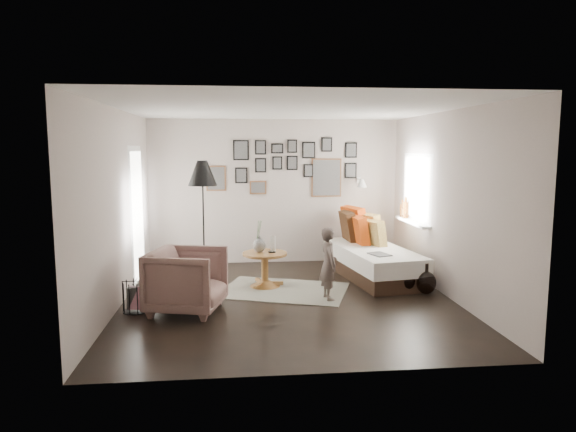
{
  "coord_description": "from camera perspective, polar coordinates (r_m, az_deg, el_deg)",
  "views": [
    {
      "loc": [
        -0.71,
        -6.87,
        2.07
      ],
      "look_at": [
        0.05,
        0.5,
        1.1
      ],
      "focal_mm": 32.0,
      "sensor_mm": 36.0,
      "label": 1
    }
  ],
  "objects": [
    {
      "name": "vase",
      "position": [
        7.71,
        -3.21,
        -2.98
      ],
      "size": [
        0.19,
        0.19,
        0.48
      ],
      "color": "black",
      "rests_on": "pedestal_table"
    },
    {
      "name": "candles",
      "position": [
        7.7,
        -1.79,
        -3.18
      ],
      "size": [
        0.12,
        0.12,
        0.25
      ],
      "color": "black",
      "rests_on": "pedestal_table"
    },
    {
      "name": "wall_back",
      "position": [
        9.33,
        -1.51,
        2.72
      ],
      "size": [
        4.5,
        0.0,
        4.5
      ],
      "primitive_type": "plane",
      "rotation": [
        1.57,
        0.0,
        0.0
      ],
      "color": "#AEA098",
      "rests_on": "ground"
    },
    {
      "name": "child",
      "position": [
        7.09,
        4.52,
        -5.31
      ],
      "size": [
        0.3,
        0.4,
        1.01
      ],
      "primitive_type": "imported",
      "rotation": [
        0.0,
        0.0,
        1.73
      ],
      "color": "brown",
      "rests_on": "ground"
    },
    {
      "name": "window_right",
      "position": [
        8.78,
        13.35,
        -0.19
      ],
      "size": [
        0.15,
        1.32,
        1.3
      ],
      "color": "white",
      "rests_on": "wall_right"
    },
    {
      "name": "floor_lamp",
      "position": [
        7.9,
        -9.48,
        4.21
      ],
      "size": [
        0.44,
        0.44,
        1.9
      ],
      "rotation": [
        0.0,
        0.0,
        -0.08
      ],
      "color": "black",
      "rests_on": "ground"
    },
    {
      "name": "pedestal_table",
      "position": [
        7.78,
        -2.59,
        -6.12
      ],
      "size": [
        0.67,
        0.67,
        0.53
      ],
      "rotation": [
        0.0,
        0.0,
        -0.36
      ],
      "color": "brown",
      "rests_on": "ground"
    },
    {
      "name": "magazine_on_daybed",
      "position": [
        7.84,
        10.14,
        -4.21
      ],
      "size": [
        0.33,
        0.39,
        0.02
      ],
      "primitive_type": "cube",
      "rotation": [
        0.0,
        0.0,
        0.33
      ],
      "color": "black",
      "rests_on": "daybed"
    },
    {
      "name": "demijohn_large",
      "position": [
        7.7,
        12.89,
        -6.88
      ],
      "size": [
        0.33,
        0.33,
        0.49
      ],
      "color": "black",
      "rests_on": "ground"
    },
    {
      "name": "ground",
      "position": [
        7.21,
        0.01,
        -9.22
      ],
      "size": [
        4.8,
        4.8,
        0.0
      ],
      "primitive_type": "plane",
      "color": "black",
      "rests_on": "ground"
    },
    {
      "name": "magazine_basket",
      "position": [
        6.92,
        -16.56,
        -8.57
      ],
      "size": [
        0.32,
        0.32,
        0.4
      ],
      "rotation": [
        0.0,
        0.0,
        0.0
      ],
      "color": "black",
      "rests_on": "ground"
    },
    {
      "name": "wall_left",
      "position": [
        7.09,
        -18.4,
        0.83
      ],
      "size": [
        0.0,
        4.8,
        4.8
      ],
      "primitive_type": "plane",
      "rotation": [
        1.57,
        0.0,
        1.57
      ],
      "color": "#AEA098",
      "rests_on": "ground"
    },
    {
      "name": "wall_sconce",
      "position": [
        9.31,
        8.19,
        3.64
      ],
      "size": [
        0.18,
        0.36,
        0.16
      ],
      "color": "white",
      "rests_on": "wall_back"
    },
    {
      "name": "door_left",
      "position": [
        8.28,
        -16.45,
        0.07
      ],
      "size": [
        0.0,
        2.14,
        2.14
      ],
      "color": "white",
      "rests_on": "wall_left"
    },
    {
      "name": "demijohn_small",
      "position": [
        7.68,
        15.09,
        -7.14
      ],
      "size": [
        0.29,
        0.29,
        0.45
      ],
      "color": "black",
      "rests_on": "ground"
    },
    {
      "name": "wall_front",
      "position": [
        4.6,
        3.1,
        -2.2
      ],
      "size": [
        4.5,
        0.0,
        4.5
      ],
      "primitive_type": "plane",
      "rotation": [
        -1.57,
        0.0,
        0.0
      ],
      "color": "#AEA098",
      "rests_on": "ground"
    },
    {
      "name": "ceiling",
      "position": [
        6.93,
        0.01,
        11.84
      ],
      "size": [
        4.8,
        4.8,
        0.0
      ],
      "primitive_type": "plane",
      "rotation": [
        3.14,
        0.0,
        0.0
      ],
      "color": "white",
      "rests_on": "wall_back"
    },
    {
      "name": "daybed",
      "position": [
        8.51,
        9.24,
        -4.4
      ],
      "size": [
        1.26,
        2.31,
        1.07
      ],
      "rotation": [
        0.0,
        0.0,
        0.16
      ],
      "color": "black",
      "rests_on": "ground"
    },
    {
      "name": "armchair",
      "position": [
        6.71,
        -11.16,
        -7.04
      ],
      "size": [
        1.08,
        1.06,
        0.82
      ],
      "primitive_type": "imported",
      "rotation": [
        0.0,
        0.0,
        1.33
      ],
      "color": "brown",
      "rests_on": "ground"
    },
    {
      "name": "armchair_cushion",
      "position": [
        6.73,
        -10.89,
        -6.34
      ],
      "size": [
        0.46,
        0.47,
        0.17
      ],
      "primitive_type": "cube",
      "rotation": [
        -0.21,
        0.0,
        -0.28
      ],
      "color": "silver",
      "rests_on": "armchair"
    },
    {
      "name": "rug",
      "position": [
        7.63,
        -0.46,
        -8.25
      ],
      "size": [
        2.11,
        1.78,
        0.01
      ],
      "primitive_type": "cube",
      "rotation": [
        0.0,
        0.0,
        -0.34
      ],
      "color": "beige",
      "rests_on": "ground"
    },
    {
      "name": "wall_right",
      "position": [
        7.53,
        17.32,
        1.24
      ],
      "size": [
        0.0,
        4.8,
        4.8
      ],
      "primitive_type": "plane",
      "rotation": [
        1.57,
        0.0,
        -1.57
      ],
      "color": "#AEA098",
      "rests_on": "ground"
    },
    {
      "name": "gallery_wall",
      "position": [
        9.32,
        0.26,
        5.44
      ],
      "size": [
        2.74,
        0.03,
        1.08
      ],
      "color": "brown",
      "rests_on": "wall_back"
    }
  ]
}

